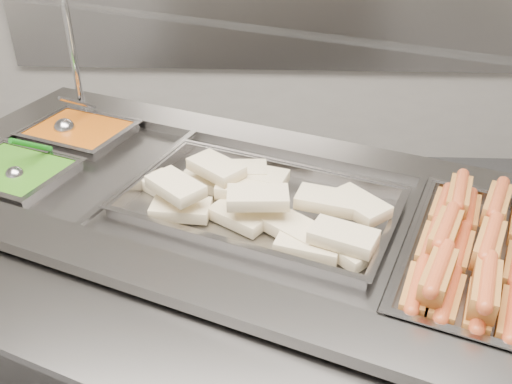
{
  "coord_description": "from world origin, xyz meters",
  "views": [
    {
      "loc": [
        0.07,
        -0.82,
        1.76
      ],
      "look_at": [
        0.02,
        0.48,
        0.96
      ],
      "focal_mm": 40.0,
      "sensor_mm": 36.0,
      "label": 1
    }
  ],
  "objects_px": {
    "steam_counter": "(241,320)",
    "sneeze_guard": "(273,36)",
    "pan_hotdogs": "(484,270)",
    "serving_spoon": "(18,170)",
    "ladle": "(66,127)",
    "pan_wraps": "(259,209)"
  },
  "relations": [
    {
      "from": "steam_counter",
      "to": "sneeze_guard",
      "type": "relative_size",
      "value": 1.25
    },
    {
      "from": "sneeze_guard",
      "to": "pan_hotdogs",
      "type": "distance_m",
      "value": 0.81
    },
    {
      "from": "pan_hotdogs",
      "to": "serving_spoon",
      "type": "distance_m",
      "value": 1.3
    },
    {
      "from": "steam_counter",
      "to": "ladle",
      "type": "bearing_deg",
      "value": 147.21
    },
    {
      "from": "steam_counter",
      "to": "sneeze_guard",
      "type": "bearing_deg",
      "value": 68.01
    },
    {
      "from": "pan_hotdogs",
      "to": "ladle",
      "type": "relative_size",
      "value": 3.42
    },
    {
      "from": "steam_counter",
      "to": "serving_spoon",
      "type": "relative_size",
      "value": 12.01
    },
    {
      "from": "pan_hotdogs",
      "to": "sneeze_guard",
      "type": "bearing_deg",
      "value": 138.72
    },
    {
      "from": "serving_spoon",
      "to": "steam_counter",
      "type": "bearing_deg",
      "value": -8.3
    },
    {
      "from": "sneeze_guard",
      "to": "serving_spoon",
      "type": "bearing_deg",
      "value": -171.07
    },
    {
      "from": "sneeze_guard",
      "to": "ladle",
      "type": "distance_m",
      "value": 0.81
    },
    {
      "from": "steam_counter",
      "to": "pan_hotdogs",
      "type": "distance_m",
      "value": 0.78
    },
    {
      "from": "steam_counter",
      "to": "pan_wraps",
      "type": "height_order",
      "value": "pan_wraps"
    },
    {
      "from": "pan_hotdogs",
      "to": "serving_spoon",
      "type": "xyz_separation_m",
      "value": [
        -1.25,
        0.34,
        0.05
      ]
    },
    {
      "from": "steam_counter",
      "to": "pan_hotdogs",
      "type": "xyz_separation_m",
      "value": [
        0.6,
        -0.24,
        0.42
      ]
    },
    {
      "from": "sneeze_guard",
      "to": "steam_counter",
      "type": "bearing_deg",
      "value": -111.99
    },
    {
      "from": "steam_counter",
      "to": "serving_spoon",
      "type": "xyz_separation_m",
      "value": [
        -0.65,
        0.09,
        0.48
      ]
    },
    {
      "from": "pan_wraps",
      "to": "ladle",
      "type": "xyz_separation_m",
      "value": [
        -0.67,
        0.42,
        0.04
      ]
    },
    {
      "from": "ladle",
      "to": "serving_spoon",
      "type": "bearing_deg",
      "value": -97.98
    },
    {
      "from": "steam_counter",
      "to": "ladle",
      "type": "relative_size",
      "value": 11.03
    },
    {
      "from": "pan_wraps",
      "to": "ladle",
      "type": "relative_size",
      "value": 4.19
    },
    {
      "from": "steam_counter",
      "to": "sneeze_guard",
      "type": "distance_m",
      "value": 0.88
    }
  ]
}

